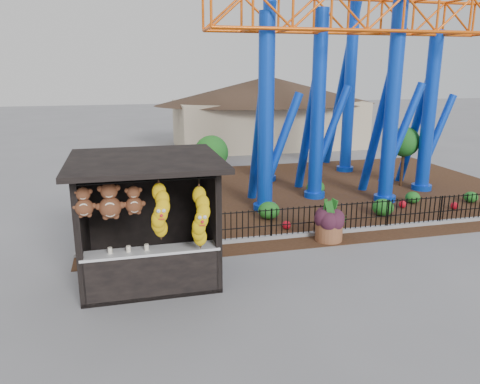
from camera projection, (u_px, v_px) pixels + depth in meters
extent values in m
plane|color=slate|center=(278.00, 284.00, 11.48)|extent=(120.00, 120.00, 0.00)
cube|color=#331E11|center=(307.00, 192.00, 19.92)|extent=(18.00, 12.00, 0.02)
cube|color=gray|center=(365.00, 229.00, 15.22)|extent=(18.00, 0.18, 0.12)
cube|color=black|center=(151.00, 275.00, 11.88)|extent=(3.20, 2.60, 0.10)
cube|color=black|center=(145.00, 207.00, 12.67)|extent=(3.20, 0.12, 3.00)
cube|color=black|center=(82.00, 226.00, 11.14)|extent=(0.12, 2.60, 3.00)
cube|color=black|center=(209.00, 216.00, 11.87)|extent=(0.12, 2.60, 3.00)
cube|color=black|center=(145.00, 161.00, 10.87)|extent=(3.50, 3.40, 0.12)
cube|color=black|center=(78.00, 244.00, 10.00)|extent=(0.14, 0.14, 3.00)
cube|color=black|center=(219.00, 232.00, 10.72)|extent=(0.14, 0.14, 3.00)
cube|color=black|center=(152.00, 274.00, 10.77)|extent=(3.00, 0.50, 1.10)
cube|color=silver|center=(151.00, 251.00, 10.62)|extent=(3.10, 0.55, 0.06)
cylinder|color=black|center=(148.00, 181.00, 9.80)|extent=(2.90, 0.04, 0.04)
cylinder|color=#0B3CCA|center=(266.00, 116.00, 16.55)|extent=(0.56, 0.56, 7.00)
cylinder|color=#0B3CCA|center=(264.00, 207.00, 17.42)|extent=(0.84, 0.84, 0.24)
cylinder|color=#0B3CCA|center=(318.00, 107.00, 18.23)|extent=(0.56, 0.56, 7.30)
cylinder|color=#0B3CCA|center=(314.00, 194.00, 19.14)|extent=(0.84, 0.84, 0.24)
cylinder|color=#0B3CCA|center=(392.00, 106.00, 17.67)|extent=(0.56, 0.56, 7.50)
cylinder|color=#0B3CCA|center=(385.00, 198.00, 18.60)|extent=(0.84, 0.84, 0.24)
cylinder|color=#0B3CCA|center=(429.00, 113.00, 19.50)|extent=(0.56, 0.56, 6.60)
cylinder|color=#0B3CCA|center=(421.00, 187.00, 20.32)|extent=(0.84, 0.84, 0.24)
cylinder|color=#0B3CCA|center=(268.00, 77.00, 20.80)|extent=(0.56, 0.56, 9.50)
cylinder|color=#0B3CCA|center=(267.00, 178.00, 21.99)|extent=(0.84, 0.84, 0.24)
cylinder|color=#0B3CCA|center=(351.00, 65.00, 22.67)|extent=(0.56, 0.56, 10.50)
cylinder|color=#0B3CCA|center=(345.00, 169.00, 23.99)|extent=(0.84, 0.84, 0.24)
cylinder|color=#0B3CCA|center=(258.00, 137.00, 17.62)|extent=(0.36, 2.21, 5.85)
cylinder|color=#0B3CCA|center=(281.00, 143.00, 17.27)|extent=(1.62, 0.32, 3.73)
cylinder|color=#0B3CCA|center=(308.00, 128.00, 19.31)|extent=(0.36, 2.29, 6.10)
cylinder|color=#0B3CCA|center=(330.00, 134.00, 18.96)|extent=(1.67, 0.32, 3.88)
cylinder|color=#0B3CCA|center=(378.00, 128.00, 18.75)|extent=(0.36, 2.34, 6.26)
cylinder|color=#0B3CCA|center=(401.00, 134.00, 18.40)|extent=(1.71, 0.32, 3.99)
cylinder|color=#0B3CCA|center=(414.00, 130.00, 20.55)|extent=(0.36, 2.10, 5.53)
cylinder|color=#0B3CCA|center=(436.00, 135.00, 20.20)|extent=(1.54, 0.32, 3.52)
cylinder|color=brown|center=(329.00, 232.00, 14.32)|extent=(1.10, 1.10, 0.58)
ellipsoid|color=#331422|center=(330.00, 213.00, 14.16)|extent=(0.70, 0.70, 0.64)
imported|color=#285B1A|center=(334.00, 225.00, 14.56)|extent=(0.77, 0.68, 0.80)
ellipsoid|color=#1B591A|center=(269.00, 210.00, 16.33)|extent=(0.76, 0.76, 0.61)
ellipsoid|color=#1B591A|center=(383.00, 207.00, 16.70)|extent=(0.76, 0.76, 0.60)
ellipsoid|color=#1B591A|center=(413.00, 197.00, 18.25)|extent=(0.56, 0.56, 0.45)
ellipsoid|color=#1B591A|center=(315.00, 187.00, 19.46)|extent=(0.76, 0.76, 0.61)
ellipsoid|color=#1B591A|center=(471.00, 197.00, 18.34)|extent=(0.53, 0.53, 0.42)
sphere|color=#B20B19|center=(287.00, 225.00, 15.32)|extent=(0.28, 0.28, 0.28)
sphere|color=#B20B19|center=(333.00, 219.00, 15.95)|extent=(0.28, 0.28, 0.28)
sphere|color=#B20B19|center=(403.00, 204.00, 17.64)|extent=(0.28, 0.28, 0.28)
sphere|color=#B20B19|center=(454.00, 206.00, 17.45)|extent=(0.28, 0.28, 0.28)
cube|color=#BFAD8C|center=(268.00, 124.00, 31.24)|extent=(12.00, 6.00, 3.00)
cone|color=#332319|center=(268.00, 87.00, 30.62)|extent=(15.00, 15.00, 1.80)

